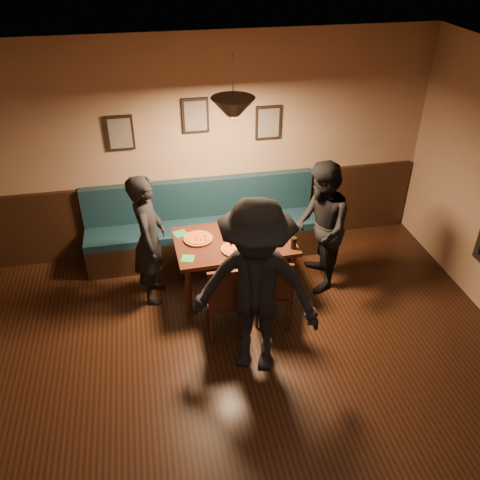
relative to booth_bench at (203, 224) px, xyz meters
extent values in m
plane|color=black|center=(0.00, -3.20, -0.50)|extent=(7.00, 7.00, 0.00)
plane|color=silver|center=(0.00, -3.20, 2.30)|extent=(7.00, 7.00, 0.00)
plane|color=#8C704F|center=(0.00, 0.30, 0.90)|extent=(6.00, 0.00, 6.00)
cube|color=black|center=(0.00, 0.27, 0.00)|extent=(5.88, 0.06, 1.00)
cube|color=black|center=(-0.90, 0.27, 1.20)|extent=(0.32, 0.04, 0.42)
cube|color=black|center=(0.00, 0.27, 1.35)|extent=(0.32, 0.04, 0.42)
cube|color=black|center=(0.90, 0.27, 1.20)|extent=(0.32, 0.04, 0.42)
cone|color=black|center=(0.26, -0.80, 1.75)|extent=(0.44, 0.44, 0.25)
cube|color=black|center=(0.26, -0.80, -0.14)|extent=(1.39, 0.92, 0.73)
imported|color=black|center=(-0.70, -0.71, 0.29)|extent=(0.46, 0.63, 1.59)
imported|color=black|center=(1.27, -0.87, 0.31)|extent=(0.73, 0.87, 1.61)
imported|color=black|center=(0.24, -2.00, 0.44)|extent=(1.38, 1.10, 1.88)
cylinder|color=#CB5B26|center=(-0.15, -0.72, 0.25)|extent=(0.39, 0.39, 0.04)
cylinder|color=#D26327|center=(0.23, -1.01, 0.25)|extent=(0.38, 0.38, 0.04)
cylinder|color=orange|center=(0.70, -0.66, 0.25)|extent=(0.37, 0.37, 0.04)
cylinder|color=black|center=(0.88, -1.10, 0.30)|extent=(0.07, 0.07, 0.14)
cylinder|color=#901F04|center=(0.77, -0.86, 0.29)|extent=(0.03, 0.03, 0.13)
cube|color=#1E7133|center=(-0.33, -0.55, 0.23)|extent=(0.19, 0.19, 0.01)
cube|color=#217E38|center=(-0.30, -1.07, 0.23)|extent=(0.17, 0.17, 0.01)
cube|color=silver|center=(0.20, -1.21, 0.23)|extent=(0.17, 0.05, 0.00)
camera|label=1|loc=(-0.62, -5.56, 3.37)|focal=37.63mm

